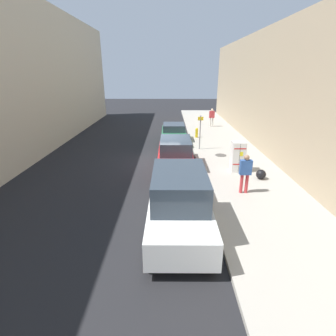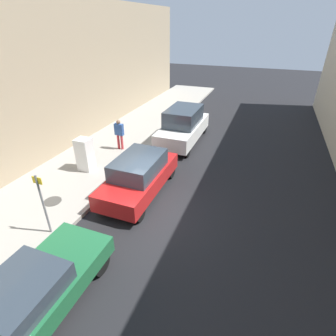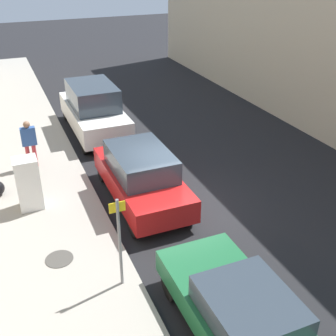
% 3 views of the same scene
% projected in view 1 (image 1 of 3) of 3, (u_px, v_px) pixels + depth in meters
% --- Properties ---
extents(ground_plane, '(80.00, 80.00, 0.00)m').
position_uv_depth(ground_plane, '(159.00, 163.00, 15.62)').
color(ground_plane, black).
extents(sidewalk_slab, '(4.46, 44.00, 0.15)m').
position_uv_depth(sidewalk_slab, '(234.00, 162.00, 15.58)').
color(sidewalk_slab, '#9E998E').
rests_on(sidewalk_slab, ground).
extents(building_facade_near, '(1.71, 39.60, 7.81)m').
position_uv_depth(building_facade_near, '(297.00, 96.00, 14.24)').
color(building_facade_near, tan).
rests_on(building_facade_near, ground).
extents(building_facade_across, '(2.18, 37.40, 9.49)m').
position_uv_depth(building_facade_across, '(0.00, 80.00, 14.03)').
color(building_facade_across, beige).
rests_on(building_facade_across, ground).
extents(discarded_refrigerator, '(0.68, 0.64, 1.61)m').
position_uv_depth(discarded_refrigerator, '(238.00, 157.00, 13.76)').
color(discarded_refrigerator, white).
rests_on(discarded_refrigerator, sidewalk_slab).
extents(manhole_cover, '(0.70, 0.70, 0.02)m').
position_uv_depth(manhole_cover, '(221.00, 155.00, 16.65)').
color(manhole_cover, '#47443F').
rests_on(manhole_cover, sidewalk_slab).
extents(street_sign_post, '(0.36, 0.07, 2.29)m').
position_uv_depth(street_sign_post, '(200.00, 131.00, 17.54)').
color(street_sign_post, slate).
rests_on(street_sign_post, sidewalk_slab).
extents(fire_hydrant, '(0.22, 0.22, 0.78)m').
position_uv_depth(fire_hydrant, '(197.00, 132.00, 21.09)').
color(fire_hydrant, gold).
rests_on(fire_hydrant, sidewalk_slab).
extents(trash_bag, '(0.48, 0.48, 0.48)m').
position_uv_depth(trash_bag, '(261.00, 174.00, 12.91)').
color(trash_bag, black).
rests_on(trash_bag, sidewalk_slab).
extents(pedestrian_walking_far, '(0.50, 0.23, 1.73)m').
position_uv_depth(pedestrian_walking_far, '(245.00, 171.00, 11.17)').
color(pedestrian_walking_far, '#B73338').
rests_on(pedestrian_walking_far, sidewalk_slab).
extents(pedestrian_standing_near, '(0.50, 0.23, 1.72)m').
position_uv_depth(pedestrian_standing_near, '(212.00, 116.00, 25.09)').
color(pedestrian_standing_near, beige).
rests_on(pedestrian_standing_near, sidewalk_slab).
extents(parked_sedan_green, '(1.83, 4.53, 1.41)m').
position_uv_depth(parked_sedan_green, '(174.00, 133.00, 20.06)').
color(parked_sedan_green, '#1E6038').
rests_on(parked_sedan_green, ground).
extents(parked_suv_red, '(1.87, 4.52, 1.72)m').
position_uv_depth(parked_suv_red, '(175.00, 154.00, 14.46)').
color(parked_suv_red, red).
rests_on(parked_suv_red, ground).
extents(parked_van_white, '(1.99, 5.02, 2.12)m').
position_uv_depth(parked_van_white, '(179.00, 202.00, 8.77)').
color(parked_van_white, silver).
rests_on(parked_van_white, ground).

